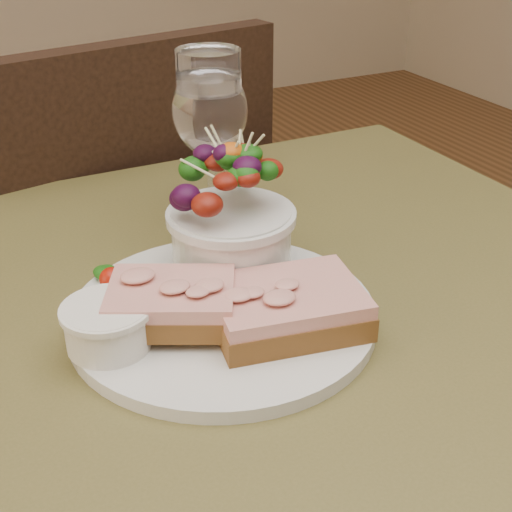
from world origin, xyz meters
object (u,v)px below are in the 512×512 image
dinner_plate (223,314)px  sandwich_front (287,307)px  cafe_table (266,420)px  chair_far (115,362)px  ramekin (108,324)px  wine_glass (210,116)px  salad_bowl (231,213)px  sandwich_back (172,302)px

dinner_plate → sandwich_front: sandwich_front is taller
sandwich_front → cafe_table: bearing=131.5°
chair_far → sandwich_front: size_ratio=6.64×
chair_far → ramekin: bearing=66.3°
ramekin → wine_glass: size_ratio=0.38×
ramekin → salad_bowl: bearing=25.1°
wine_glass → sandwich_front: bearing=-97.4°
cafe_table → sandwich_back: size_ratio=6.38×
dinner_plate → salad_bowl: (0.04, 0.06, 0.07)m
cafe_table → dinner_plate: 0.11m
sandwich_front → salad_bowl: (-0.00, 0.10, 0.04)m
salad_bowl → sandwich_back: bearing=-143.3°
cafe_table → sandwich_front: bearing=-58.8°
cafe_table → sandwich_front: 0.13m
salad_bowl → dinner_plate: bearing=-122.1°
chair_far → sandwich_back: chair_far is taller
dinner_plate → salad_bowl: 0.09m
sandwich_back → salad_bowl: bearing=63.4°
salad_bowl → wine_glass: size_ratio=0.73×
chair_far → salad_bowl: size_ratio=7.09×
dinner_plate → ramekin: ramekin is taller
chair_far → sandwich_back: 0.77m
ramekin → chair_far: bearing=76.9°
dinner_plate → salad_bowl: bearing=57.9°
cafe_table → chair_far: (0.01, 0.61, -0.36)m
dinner_plate → sandwich_front: 0.06m
sandwich_front → wine_glass: size_ratio=0.77×
cafe_table → chair_far: chair_far is taller
sandwich_back → wine_glass: 0.23m
sandwich_front → sandwich_back: size_ratio=1.08×
chair_far → sandwich_back: (-0.08, -0.59, 0.49)m
cafe_table → dinner_plate: dinner_plate is taller
chair_far → wine_glass: wine_glass is taller
dinner_plate → sandwich_back: 0.06m
dinner_plate → sandwich_back: sandwich_back is taller
cafe_table → salad_bowl: size_ratio=6.30×
chair_far → salad_bowl: (-0.00, -0.53, 0.53)m
chair_far → sandwich_front: 0.79m
chair_far → wine_glass: size_ratio=5.14×
cafe_table → wine_glass: (0.04, 0.20, 0.22)m
salad_bowl → wine_glass: wine_glass is taller
cafe_table → wine_glass: size_ratio=4.57×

